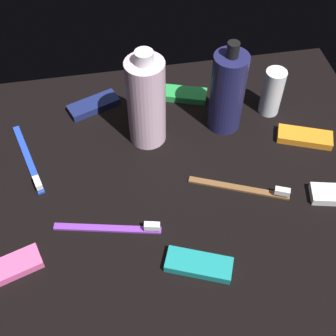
% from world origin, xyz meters
% --- Properties ---
extents(ground_plane, '(0.84, 0.64, 0.01)m').
position_xyz_m(ground_plane, '(0.00, 0.00, -0.01)').
color(ground_plane, black).
extents(lotion_bottle, '(0.06, 0.06, 0.19)m').
position_xyz_m(lotion_bottle, '(-0.13, -0.12, 0.08)').
color(lotion_bottle, '#1D1E4D').
rests_on(lotion_bottle, ground_plane).
extents(bodywash_bottle, '(0.07, 0.07, 0.20)m').
position_xyz_m(bodywash_bottle, '(0.02, -0.11, 0.09)').
color(bodywash_bottle, silver).
rests_on(bodywash_bottle, ground_plane).
extents(deodorant_stick, '(0.04, 0.04, 0.10)m').
position_xyz_m(deodorant_stick, '(-0.23, -0.14, 0.05)').
color(deodorant_stick, silver).
rests_on(deodorant_stick, ground_plane).
extents(toothbrush_brown, '(0.17, 0.08, 0.02)m').
position_xyz_m(toothbrush_brown, '(-0.13, 0.05, 0.01)').
color(toothbrush_brown, brown).
rests_on(toothbrush_brown, ground_plane).
extents(toothbrush_blue, '(0.06, 0.18, 0.02)m').
position_xyz_m(toothbrush_blue, '(0.25, -0.08, 0.01)').
color(toothbrush_blue, blue).
rests_on(toothbrush_blue, ground_plane).
extents(toothbrush_purple, '(0.18, 0.05, 0.02)m').
position_xyz_m(toothbrush_purple, '(0.11, 0.09, 0.01)').
color(toothbrush_purple, purple).
rests_on(toothbrush_purple, ground_plane).
extents(snack_bar_pink, '(0.11, 0.07, 0.01)m').
position_xyz_m(snack_bar_pink, '(0.28, 0.14, 0.01)').
color(snack_bar_pink, '#E55999').
rests_on(snack_bar_pink, ground_plane).
extents(snack_bar_teal, '(0.11, 0.08, 0.01)m').
position_xyz_m(snack_bar_teal, '(-0.02, 0.18, 0.01)').
color(snack_bar_teal, teal).
rests_on(snack_bar_teal, ground_plane).
extents(snack_bar_green, '(0.11, 0.07, 0.01)m').
position_xyz_m(snack_bar_green, '(-0.07, -0.21, 0.01)').
color(snack_bar_green, green).
rests_on(snack_bar_green, ground_plane).
extents(snack_bar_orange, '(0.11, 0.08, 0.01)m').
position_xyz_m(snack_bar_orange, '(-0.28, -0.05, 0.01)').
color(snack_bar_orange, orange).
rests_on(snack_bar_orange, ground_plane).
extents(snack_bar_navy, '(0.11, 0.07, 0.01)m').
position_xyz_m(snack_bar_navy, '(0.12, -0.21, 0.01)').
color(snack_bar_navy, navy).
rests_on(snack_bar_navy, ground_plane).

